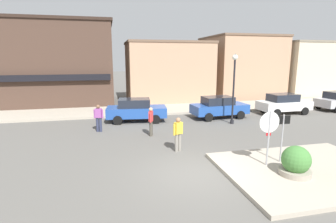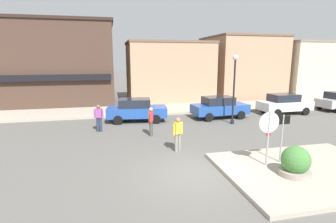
{
  "view_description": "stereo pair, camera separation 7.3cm",
  "coord_description": "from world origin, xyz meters",
  "px_view_note": "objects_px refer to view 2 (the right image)",
  "views": [
    {
      "loc": [
        -3.04,
        -8.66,
        4.25
      ],
      "look_at": [
        0.02,
        4.5,
        1.5
      ],
      "focal_mm": 28.0,
      "sensor_mm": 36.0,
      "label": 1
    },
    {
      "loc": [
        -2.97,
        -8.67,
        4.25
      ],
      "look_at": [
        0.02,
        4.5,
        1.5
      ],
      "focal_mm": 28.0,
      "sensor_mm": 36.0,
      "label": 2
    }
  ],
  "objects_px": {
    "stop_sign": "(268,131)",
    "pedestrian_crossing_far": "(99,117)",
    "lamp_post": "(234,79)",
    "parked_car_third": "(284,104)",
    "one_way_sign": "(282,134)",
    "parked_car_nearest": "(136,110)",
    "planter": "(295,164)",
    "pedestrian_crossing_near": "(178,133)",
    "pedestrian_kerb_side": "(151,121)",
    "parked_car_second": "(219,107)"
  },
  "relations": [
    {
      "from": "parked_car_nearest",
      "to": "pedestrian_crossing_near",
      "type": "xyz_separation_m",
      "value": [
        1.24,
        -6.37,
        0.06
      ]
    },
    {
      "from": "pedestrian_kerb_side",
      "to": "stop_sign",
      "type": "bearing_deg",
      "value": -55.79
    },
    {
      "from": "pedestrian_crossing_near",
      "to": "lamp_post",
      "type": "bearing_deg",
      "value": 41.23
    },
    {
      "from": "stop_sign",
      "to": "parked_car_nearest",
      "type": "relative_size",
      "value": 0.55
    },
    {
      "from": "parked_car_nearest",
      "to": "parked_car_third",
      "type": "xyz_separation_m",
      "value": [
        11.43,
        -0.09,
        0.0
      ]
    },
    {
      "from": "pedestrian_kerb_side",
      "to": "pedestrian_crossing_far",
      "type": "bearing_deg",
      "value": 152.01
    },
    {
      "from": "parked_car_third",
      "to": "planter",
      "type": "bearing_deg",
      "value": -124.54
    },
    {
      "from": "lamp_post",
      "to": "pedestrian_crossing_far",
      "type": "distance_m",
      "value": 8.77
    },
    {
      "from": "stop_sign",
      "to": "parked_car_third",
      "type": "xyz_separation_m",
      "value": [
        7.33,
        8.94,
        -0.71
      ]
    },
    {
      "from": "one_way_sign",
      "to": "pedestrian_crossing_near",
      "type": "relative_size",
      "value": 1.3
    },
    {
      "from": "planter",
      "to": "pedestrian_crossing_far",
      "type": "bearing_deg",
      "value": 131.3
    },
    {
      "from": "parked_car_second",
      "to": "lamp_post",
      "type": "bearing_deg",
      "value": -85.36
    },
    {
      "from": "lamp_post",
      "to": "pedestrian_crossing_far",
      "type": "bearing_deg",
      "value": 179.99
    },
    {
      "from": "stop_sign",
      "to": "planter",
      "type": "distance_m",
      "value": 1.48
    },
    {
      "from": "parked_car_nearest",
      "to": "parked_car_third",
      "type": "height_order",
      "value": "same"
    },
    {
      "from": "lamp_post",
      "to": "pedestrian_kerb_side",
      "type": "relative_size",
      "value": 2.82
    },
    {
      "from": "parked_car_third",
      "to": "pedestrian_crossing_far",
      "type": "distance_m",
      "value": 14.0
    },
    {
      "from": "parked_car_third",
      "to": "pedestrian_crossing_far",
      "type": "bearing_deg",
      "value": -171.71
    },
    {
      "from": "planter",
      "to": "pedestrian_crossing_near",
      "type": "height_order",
      "value": "pedestrian_crossing_near"
    },
    {
      "from": "stop_sign",
      "to": "parked_car_second",
      "type": "height_order",
      "value": "stop_sign"
    },
    {
      "from": "parked_car_second",
      "to": "pedestrian_crossing_far",
      "type": "bearing_deg",
      "value": -167.78
    },
    {
      "from": "planter",
      "to": "parked_car_third",
      "type": "relative_size",
      "value": 0.3
    },
    {
      "from": "stop_sign",
      "to": "parked_car_third",
      "type": "bearing_deg",
      "value": 50.66
    },
    {
      "from": "lamp_post",
      "to": "parked_car_second",
      "type": "height_order",
      "value": "lamp_post"
    },
    {
      "from": "parked_car_third",
      "to": "pedestrian_crossing_near",
      "type": "bearing_deg",
      "value": -148.37
    },
    {
      "from": "planter",
      "to": "lamp_post",
      "type": "bearing_deg",
      "value": 79.12
    },
    {
      "from": "one_way_sign",
      "to": "pedestrian_crossing_far",
      "type": "distance_m",
      "value": 9.92
    },
    {
      "from": "stop_sign",
      "to": "one_way_sign",
      "type": "distance_m",
      "value": 0.77
    },
    {
      "from": "parked_car_third",
      "to": "pedestrian_kerb_side",
      "type": "height_order",
      "value": "pedestrian_kerb_side"
    },
    {
      "from": "planter",
      "to": "lamp_post",
      "type": "distance_m",
      "value": 8.45
    },
    {
      "from": "parked_car_nearest",
      "to": "pedestrian_crossing_far",
      "type": "height_order",
      "value": "pedestrian_crossing_far"
    },
    {
      "from": "one_way_sign",
      "to": "parked_car_third",
      "type": "distance_m",
      "value": 10.98
    },
    {
      "from": "stop_sign",
      "to": "parked_car_nearest",
      "type": "bearing_deg",
      "value": 114.45
    },
    {
      "from": "one_way_sign",
      "to": "parked_car_second",
      "type": "xyz_separation_m",
      "value": [
        1.11,
        8.56,
        -0.52
      ]
    },
    {
      "from": "one_way_sign",
      "to": "lamp_post",
      "type": "xyz_separation_m",
      "value": [
        1.26,
        6.75,
        1.63
      ]
    },
    {
      "from": "pedestrian_crossing_near",
      "to": "pedestrian_kerb_side",
      "type": "xyz_separation_m",
      "value": [
        -0.81,
        2.75,
        0.0
      ]
    },
    {
      "from": "pedestrian_crossing_near",
      "to": "pedestrian_kerb_side",
      "type": "bearing_deg",
      "value": 106.44
    },
    {
      "from": "stop_sign",
      "to": "pedestrian_crossing_far",
      "type": "bearing_deg",
      "value": 133.31
    },
    {
      "from": "pedestrian_kerb_side",
      "to": "pedestrian_crossing_near",
      "type": "bearing_deg",
      "value": -73.56
    },
    {
      "from": "one_way_sign",
      "to": "parked_car_nearest",
      "type": "distance_m",
      "value": 10.1
    },
    {
      "from": "parked_car_second",
      "to": "parked_car_third",
      "type": "relative_size",
      "value": 1.01
    },
    {
      "from": "planter",
      "to": "stop_sign",
      "type": "bearing_deg",
      "value": 114.17
    },
    {
      "from": "planter",
      "to": "parked_car_second",
      "type": "distance_m",
      "value": 9.87
    },
    {
      "from": "parked_car_third",
      "to": "parked_car_second",
      "type": "bearing_deg",
      "value": -177.85
    },
    {
      "from": "one_way_sign",
      "to": "pedestrian_kerb_side",
      "type": "relative_size",
      "value": 1.3
    },
    {
      "from": "lamp_post",
      "to": "pedestrian_kerb_side",
      "type": "xyz_separation_m",
      "value": [
        -5.67,
        -1.51,
        -2.09
      ]
    },
    {
      "from": "lamp_post",
      "to": "parked_car_third",
      "type": "relative_size",
      "value": 1.12
    },
    {
      "from": "planter",
      "to": "lamp_post",
      "type": "xyz_separation_m",
      "value": [
        1.53,
        7.95,
        2.4
      ]
    },
    {
      "from": "stop_sign",
      "to": "lamp_post",
      "type": "bearing_deg",
      "value": 73.93
    },
    {
      "from": "planter",
      "to": "pedestrian_crossing_near",
      "type": "bearing_deg",
      "value": 132.03
    }
  ]
}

